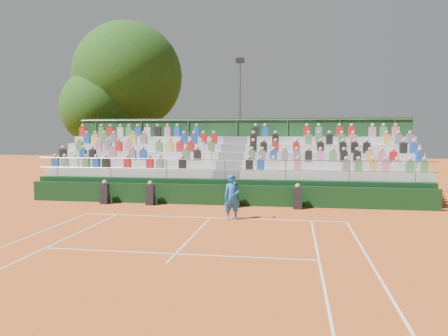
% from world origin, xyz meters
% --- Properties ---
extents(ground, '(90.00, 90.00, 0.00)m').
position_xyz_m(ground, '(0.00, 0.00, 0.00)').
color(ground, '#C95921').
rests_on(ground, ground).
extents(courtside_wall, '(20.00, 0.15, 1.00)m').
position_xyz_m(courtside_wall, '(0.00, 3.20, 0.50)').
color(courtside_wall, black).
rests_on(courtside_wall, ground).
extents(line_officials, '(9.89, 0.40, 1.19)m').
position_xyz_m(line_officials, '(-1.32, 2.75, 0.48)').
color(line_officials, black).
rests_on(line_officials, ground).
extents(grandstand, '(20.00, 5.20, 4.40)m').
position_xyz_m(grandstand, '(0.00, 6.43, 1.09)').
color(grandstand, black).
rests_on(grandstand, ground).
extents(tennis_player, '(0.91, 0.60, 2.22)m').
position_xyz_m(tennis_player, '(0.93, -0.18, 0.93)').
color(tennis_player, blue).
rests_on(tennis_player, ground).
extents(tree_west, '(5.67, 5.67, 8.20)m').
position_xyz_m(tree_west, '(-10.58, 12.54, 5.35)').
color(tree_west, '#382314').
rests_on(tree_west, ground).
extents(tree_east, '(8.10, 8.10, 11.79)m').
position_xyz_m(tree_east, '(-9.00, 14.01, 7.73)').
color(tree_east, '#382314').
rests_on(tree_east, ground).
extents(floodlight_mast, '(0.60, 0.25, 8.77)m').
position_xyz_m(floodlight_mast, '(-0.43, 13.31, 5.07)').
color(floodlight_mast, gray).
rests_on(floodlight_mast, ground).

